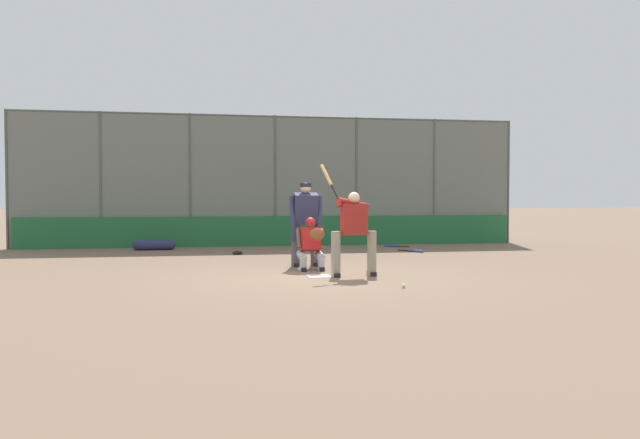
# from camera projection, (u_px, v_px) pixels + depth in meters

# --- Properties ---
(ground_plane) EXTENTS (160.00, 160.00, 0.00)m
(ground_plane) POSITION_uv_depth(u_px,v_px,m) (319.00, 277.00, 11.82)
(ground_plane) COLOR #7A604C
(home_plate_marker) EXTENTS (0.43, 0.43, 0.01)m
(home_plate_marker) POSITION_uv_depth(u_px,v_px,m) (319.00, 276.00, 11.82)
(home_plate_marker) COLOR white
(home_plate_marker) RESTS_ON ground_plane
(backstop_fence) EXTENTS (15.78, 0.08, 4.08)m
(backstop_fence) POSITION_uv_depth(u_px,v_px,m) (275.00, 178.00, 19.52)
(backstop_fence) COLOR #515651
(backstop_fence) RESTS_ON ground_plane
(padding_wall) EXTENTS (15.39, 0.18, 0.92)m
(padding_wall) POSITION_uv_depth(u_px,v_px,m) (276.00, 231.00, 19.48)
(padding_wall) COLOR #236638
(padding_wall) RESTS_ON ground_plane
(bleachers_beyond) EXTENTS (10.99, 2.50, 1.48)m
(bleachers_beyond) POSITION_uv_depth(u_px,v_px,m) (349.00, 226.00, 22.55)
(bleachers_beyond) COLOR slate
(bleachers_beyond) RESTS_ON ground_plane
(batter_at_plate) EXTENTS (1.05, 0.58, 2.15)m
(batter_at_plate) POSITION_uv_depth(u_px,v_px,m) (353.00, 230.00, 11.83)
(batter_at_plate) COLOR gray
(batter_at_plate) RESTS_ON ground_plane
(catcher_behind_plate) EXTENTS (0.58, 0.67, 1.09)m
(catcher_behind_plate) POSITION_uv_depth(u_px,v_px,m) (311.00, 243.00, 12.84)
(catcher_behind_plate) COLOR #B7B7BC
(catcher_behind_plate) RESTS_ON ground_plane
(umpire_home) EXTENTS (0.74, 0.45, 1.82)m
(umpire_home) POSITION_uv_depth(u_px,v_px,m) (306.00, 221.00, 13.53)
(umpire_home) COLOR #4C4C51
(umpire_home) RESTS_ON ground_plane
(spare_bat_near_backstop) EXTENTS (0.17, 0.89, 0.07)m
(spare_bat_near_backstop) POSITION_uv_depth(u_px,v_px,m) (313.00, 249.00, 17.82)
(spare_bat_near_backstop) COLOR black
(spare_bat_near_backstop) RESTS_ON ground_plane
(spare_bat_by_padding) EXTENTS (0.55, 0.67, 0.07)m
(spare_bat_by_padding) POSITION_uv_depth(u_px,v_px,m) (414.00, 251.00, 17.21)
(spare_bat_by_padding) COLOR black
(spare_bat_by_padding) RESTS_ON ground_plane
(spare_bat_third_base_side) EXTENTS (0.34, 0.83, 0.07)m
(spare_bat_third_base_side) POSITION_uv_depth(u_px,v_px,m) (319.00, 247.00, 18.77)
(spare_bat_third_base_side) COLOR black
(spare_bat_third_base_side) RESTS_ON ground_plane
(spare_bat_first_base_side) EXTENTS (0.63, 0.66, 0.07)m
(spare_bat_first_base_side) POSITION_uv_depth(u_px,v_px,m) (393.00, 246.00, 19.04)
(spare_bat_first_base_side) COLOR black
(spare_bat_first_base_side) RESTS_ON ground_plane
(fielding_glove_on_dirt) EXTENTS (0.27, 0.21, 0.10)m
(fielding_glove_on_dirt) POSITION_uv_depth(u_px,v_px,m) (237.00, 253.00, 16.43)
(fielding_glove_on_dirt) COLOR black
(fielding_glove_on_dirt) RESTS_ON ground_plane
(baseball_loose) EXTENTS (0.07, 0.07, 0.07)m
(baseball_loose) POSITION_uv_depth(u_px,v_px,m) (404.00, 286.00, 10.31)
(baseball_loose) COLOR white
(baseball_loose) RESTS_ON ground_plane
(equipment_bag_dugout_side) EXTENTS (1.22, 0.30, 0.30)m
(equipment_bag_dugout_side) POSITION_uv_depth(u_px,v_px,m) (154.00, 245.00, 17.88)
(equipment_bag_dugout_side) COLOR navy
(equipment_bag_dugout_side) RESTS_ON ground_plane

